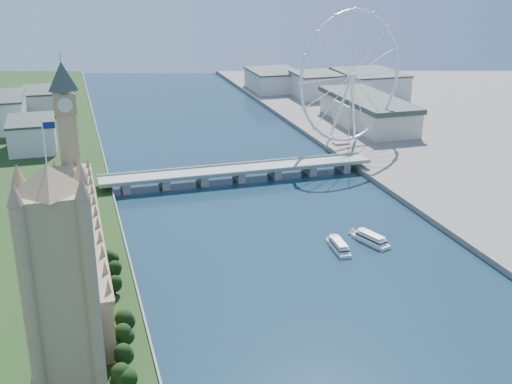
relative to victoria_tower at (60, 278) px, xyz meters
name	(u,v)px	position (x,y,z in m)	size (l,w,h in m)	color
tree_row	(125,356)	(22.00, 11.00, -45.71)	(8.11, 200.11, 19.66)	black
victoria_tower	(60,278)	(0.00, 0.00, 0.00)	(28.16, 28.16, 112.00)	tan
parliament_range	(78,242)	(7.00, 115.00, -36.01)	(24.00, 200.00, 70.00)	tan
big_ben	(66,115)	(7.00, 223.00, 12.08)	(20.02, 20.02, 110.00)	tan
westminster_bridge	(239,172)	(135.00, 245.00, -47.86)	(220.00, 22.00, 9.50)	gray
london_eye	(352,77)	(254.98, 300.08, 13.03)	(113.60, 39.12, 124.30)	silver
county_hall	(366,127)	(310.00, 375.00, -54.49)	(54.00, 144.00, 35.00)	beige
city_skyline	(214,95)	(174.22, 505.08, -37.53)	(505.00, 280.00, 32.00)	beige
tour_boat_near	(338,250)	(158.81, 100.12, -54.49)	(7.46, 29.21, 6.45)	silver
tour_boat_far	(371,243)	(182.21, 103.97, -54.49)	(7.83, 30.59, 6.77)	silver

